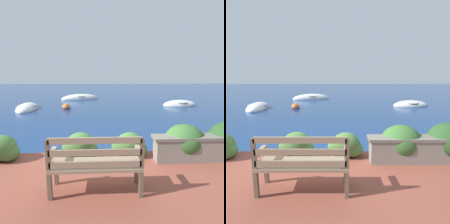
{
  "view_description": "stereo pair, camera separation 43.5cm",
  "coord_description": "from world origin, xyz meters",
  "views": [
    {
      "loc": [
        0.08,
        -4.43,
        2.0
      ],
      "look_at": [
        0.54,
        4.27,
        0.36
      ],
      "focal_mm": 32.0,
      "sensor_mm": 36.0,
      "label": 1
    },
    {
      "loc": [
        0.52,
        -4.44,
        2.0
      ],
      "look_at": [
        0.54,
        4.27,
        0.36
      ],
      "focal_mm": 32.0,
      "sensor_mm": 36.0,
      "label": 2
    }
  ],
  "objects": [
    {
      "name": "ground_plane",
      "position": [
        0.0,
        0.0,
        0.0
      ],
      "size": [
        80.0,
        80.0,
        0.0
      ],
      "color": "navy"
    },
    {
      "name": "park_bench",
      "position": [
        -0.01,
        -1.63,
        0.7
      ],
      "size": [
        1.39,
        0.48,
        0.93
      ],
      "rotation": [
        0.0,
        0.0,
        -0.09
      ],
      "color": "brown",
      "rests_on": "patio_terrace"
    },
    {
      "name": "stone_wall",
      "position": [
        2.14,
        -0.56,
        0.49
      ],
      "size": [
        2.02,
        0.39,
        0.53
      ],
      "color": "gray",
      "rests_on": "patio_terrace"
    },
    {
      "name": "hedge_clump_left",
      "position": [
        -2.04,
        -0.36,
        0.46
      ],
      "size": [
        0.8,
        0.57,
        0.54
      ],
      "color": "#426B33",
      "rests_on": "patio_terrace"
    },
    {
      "name": "hedge_clump_centre",
      "position": [
        -0.4,
        -0.24,
        0.45
      ],
      "size": [
        0.79,
        0.57,
        0.54
      ],
      "color": "#426B33",
      "rests_on": "patio_terrace"
    },
    {
      "name": "hedge_clump_right",
      "position": [
        0.68,
        -0.26,
        0.45
      ],
      "size": [
        0.78,
        0.56,
        0.53
      ],
      "color": "#426B33",
      "rests_on": "patio_terrace"
    },
    {
      "name": "hedge_clump_far_right",
      "position": [
        1.84,
        -0.39,
        0.54
      ],
      "size": [
        1.08,
        0.78,
        0.73
      ],
      "color": "#38662D",
      "rests_on": "patio_terrace"
    },
    {
      "name": "rowboat_nearest",
      "position": [
        -4.25,
        7.23,
        0.06
      ],
      "size": [
        1.35,
        2.78,
        0.66
      ],
      "rotation": [
        0.0,
        0.0,
        4.82
      ],
      "color": "silver",
      "rests_on": "ground_plane"
    },
    {
      "name": "rowboat_mid",
      "position": [
        5.16,
        8.18,
        0.06
      ],
      "size": [
        2.31,
        1.23,
        0.67
      ],
      "rotation": [
        0.0,
        0.0,
        0.09
      ],
      "color": "silver",
      "rests_on": "ground_plane"
    },
    {
      "name": "rowboat_far",
      "position": [
        -1.69,
        11.89,
        0.07
      ],
      "size": [
        3.17,
        1.93,
        0.79
      ],
      "rotation": [
        0.0,
        0.0,
        3.48
      ],
      "color": "silver",
      "rests_on": "ground_plane"
    },
    {
      "name": "mooring_buoy",
      "position": [
        -2.02,
        7.27,
        0.08
      ],
      "size": [
        0.53,
        0.53,
        0.48
      ],
      "color": "orange",
      "rests_on": "ground_plane"
    }
  ]
}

